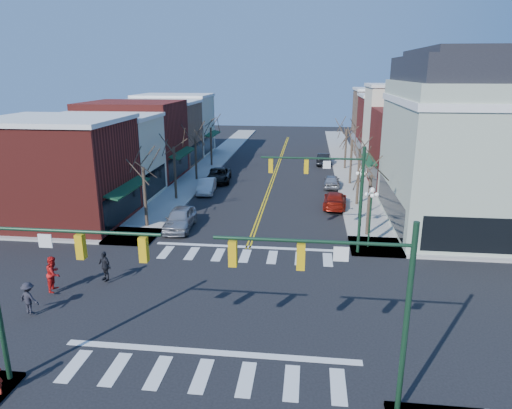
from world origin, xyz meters
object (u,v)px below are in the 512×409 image
(pedestrian_dark_b, at_px, (29,298))
(car_right_far, at_px, (324,159))
(lamppost_midblock, at_px, (361,184))
(car_left_mid, at_px, (207,186))
(car_right_near, at_px, (335,200))
(pedestrian_dark_a, at_px, (105,266))
(victorian_corner, at_px, (477,141))
(pedestrian_red_b, at_px, (54,274))
(car_left_far, at_px, (219,175))
(lamppost_corner, at_px, (371,207))
(car_left_near, at_px, (180,219))
(car_right_mid, at_px, (332,181))

(pedestrian_dark_b, bearing_deg, car_right_far, -96.99)
(lamppost_midblock, xyz_separation_m, car_left_mid, (-14.27, 6.77, -2.24))
(car_right_near, height_order, pedestrian_dark_a, pedestrian_dark_a)
(victorian_corner, relative_size, pedestrian_dark_a, 8.04)
(pedestrian_red_b, bearing_deg, car_right_far, -30.22)
(car_right_far, distance_m, pedestrian_dark_b, 43.05)
(lamppost_midblock, height_order, car_left_far, lamppost_midblock)
(lamppost_midblock, xyz_separation_m, pedestrian_dark_b, (-17.73, -17.61, -1.99))
(car_left_mid, distance_m, pedestrian_red_b, 22.19)
(victorian_corner, height_order, lamppost_corner, victorian_corner)
(car_left_near, distance_m, car_right_mid, 18.91)
(car_left_near, relative_size, car_left_mid, 1.12)
(victorian_corner, distance_m, car_right_far, 26.10)
(victorian_corner, height_order, car_left_mid, victorian_corner)
(lamppost_corner, height_order, car_right_far, lamppost_corner)
(car_left_mid, height_order, car_right_mid, car_left_mid)
(car_left_far, bearing_deg, victorian_corner, -34.70)
(car_left_near, relative_size, pedestrian_dark_b, 2.96)
(car_right_near, xyz_separation_m, pedestrian_dark_b, (-15.93, -20.83, 0.27))
(car_left_near, bearing_deg, pedestrian_dark_a, -102.70)
(lamppost_midblock, distance_m, pedestrian_dark_b, 25.06)
(car_left_far, height_order, pedestrian_dark_b, pedestrian_dark_b)
(pedestrian_dark_b, bearing_deg, lamppost_midblock, -121.22)
(lamppost_corner, distance_m, car_right_far, 29.27)
(pedestrian_dark_a, bearing_deg, car_right_near, 82.45)
(lamppost_midblock, bearing_deg, car_right_mid, 99.76)
(car_left_far, bearing_deg, car_left_near, -96.02)
(car_right_near, xyz_separation_m, car_right_far, (-0.53, 19.38, 0.04))
(victorian_corner, bearing_deg, pedestrian_dark_b, -146.68)
(victorian_corner, xyz_separation_m, lamppost_midblock, (-8.30, 0.50, -3.70))
(pedestrian_red_b, distance_m, pedestrian_dark_b, 2.48)
(car_left_mid, bearing_deg, car_right_mid, 11.21)
(car_right_far, bearing_deg, pedestrian_dark_a, 74.83)
(car_right_mid, height_order, pedestrian_dark_b, pedestrian_dark_b)
(victorian_corner, xyz_separation_m, car_left_far, (-22.26, 12.10, -5.93))
(lamppost_midblock, height_order, pedestrian_red_b, lamppost_midblock)
(lamppost_corner, distance_m, lamppost_midblock, 6.50)
(car_left_far, xyz_separation_m, car_right_mid, (12.16, -1.14, -0.05))
(car_right_mid, relative_size, pedestrian_dark_b, 2.43)
(car_left_mid, xyz_separation_m, car_right_near, (12.47, -3.54, -0.02))
(car_left_near, bearing_deg, car_left_far, 87.49)
(pedestrian_red_b, distance_m, pedestrian_dark_a, 2.68)
(car_left_mid, xyz_separation_m, pedestrian_red_b, (-3.55, -21.90, 0.42))
(car_right_far, distance_m, pedestrian_red_b, 40.79)
(car_left_mid, bearing_deg, car_right_far, 47.67)
(car_right_near, distance_m, car_right_far, 19.38)
(car_left_near, distance_m, car_left_mid, 10.83)
(car_right_mid, height_order, pedestrian_dark_a, pedestrian_dark_a)
(car_left_far, xyz_separation_m, pedestrian_dark_b, (-3.76, -29.21, 0.24))
(car_right_far, bearing_deg, lamppost_corner, 99.55)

